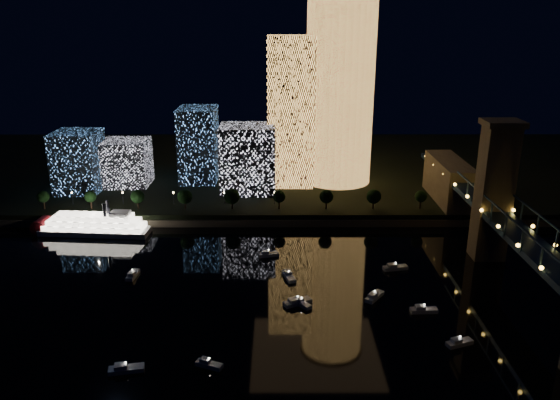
{
  "coord_description": "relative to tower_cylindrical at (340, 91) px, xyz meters",
  "views": [
    {
      "loc": [
        -10.13,
        -130.79,
        83.42
      ],
      "look_at": [
        -9.75,
        55.0,
        20.14
      ],
      "focal_mm": 35.0,
      "sensor_mm": 36.0,
      "label": 1
    }
  ],
  "objects": [
    {
      "name": "truss_bridge",
      "position": [
        46.25,
        -126.01,
        -32.95
      ],
      "size": [
        13.0,
        266.0,
        50.0
      ],
      "color": "navy",
      "rests_on": "ground"
    },
    {
      "name": "motorboats",
      "position": [
        -22.25,
        -112.99,
        -48.39
      ],
      "size": [
        102.67,
        71.71,
        2.78
      ],
      "color": "silver",
      "rests_on": "ground"
    },
    {
      "name": "esplanade_trees",
      "position": [
        -45.94,
        -41.73,
        -38.73
      ],
      "size": [
        165.14,
        6.62,
        8.81
      ],
      "color": "black",
      "rests_on": "far_bank"
    },
    {
      "name": "riverboat",
      "position": [
        -104.7,
        -57.19,
        -45.58
      ],
      "size": [
        47.41,
        13.3,
        14.1
      ],
      "color": "silver",
      "rests_on": "ground"
    },
    {
      "name": "seawall",
      "position": [
        -18.75,
        -47.73,
        -47.7
      ],
      "size": [
        420.0,
        6.0,
        3.0
      ],
      "primitive_type": "cube",
      "color": "#6B5E4C",
      "rests_on": "ground"
    },
    {
      "name": "tower_rectangular",
      "position": [
        -23.31,
        -3.27,
        -9.41
      ],
      "size": [
        21.87,
        21.87,
        69.58
      ],
      "primitive_type": "cube",
      "color": "#FFB051",
      "rests_on": "far_bank"
    },
    {
      "name": "ground",
      "position": [
        -18.75,
        -129.73,
        -49.2
      ],
      "size": [
        520.0,
        520.0,
        0.0
      ],
      "primitive_type": "plane",
      "color": "black",
      "rests_on": "ground"
    },
    {
      "name": "midrise_blocks",
      "position": [
        -78.78,
        -8.91,
        -29.17
      ],
      "size": [
        101.3,
        40.16,
        36.05
      ],
      "color": "silver",
      "rests_on": "far_bank"
    },
    {
      "name": "street_lamps",
      "position": [
        -52.75,
        -35.73,
        -40.18
      ],
      "size": [
        132.7,
        0.7,
        5.65
      ],
      "color": "black",
      "rests_on": "far_bank"
    },
    {
      "name": "far_bank",
      "position": [
        -18.75,
        30.27,
        -46.7
      ],
      "size": [
        420.0,
        160.0,
        5.0
      ],
      "primitive_type": "cube",
      "color": "black",
      "rests_on": "ground"
    },
    {
      "name": "tower_cylindrical",
      "position": [
        0.0,
        0.0,
        0.0
      ],
      "size": [
        34.0,
        34.0,
        88.15
      ],
      "color": "#FFB051",
      "rests_on": "far_bank"
    }
  ]
}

